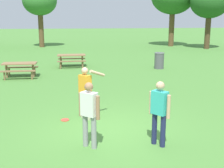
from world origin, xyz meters
The scene contains 10 objects.
ground_plane centered at (0.00, 0.00, 0.00)m, with size 120.00×120.00×0.00m, color #4C8438.
person_thrower centered at (-0.63, 0.99, 0.96)m, with size 0.84×0.49×1.64m.
person_catcher centered at (1.11, -1.19, 0.94)m, with size 0.42×0.49×1.64m.
person_bystander centered at (-0.60, -1.11, 0.94)m, with size 0.49×0.42×1.64m.
frisbee centered at (-1.29, 0.90, 0.01)m, with size 0.25×0.25×0.03m, color #E04733.
picnic_table_near centered at (-3.83, 7.65, 0.56)m, with size 1.72×1.45×0.77m.
picnic_table_far centered at (-1.25, 10.56, 0.56)m, with size 1.71×1.44×0.77m.
trash_can_beside_table centered at (3.96, 9.39, 0.48)m, with size 0.59×0.59×0.96m.
tree_far_right centered at (-4.37, 22.40, 4.34)m, with size 3.26×3.26×5.80m.
tree_back_left centered at (11.16, 19.19, 4.23)m, with size 3.54×3.54×5.79m.
Camera 1 is at (-0.83, -8.07, 3.22)m, focal length 48.54 mm.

